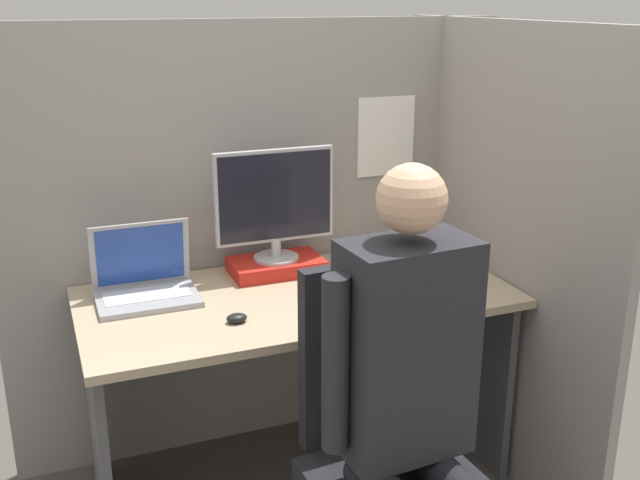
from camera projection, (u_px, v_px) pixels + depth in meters
cubicle_panel_back at (264, 239)px, 2.93m from camera, size 1.99×0.05×1.67m
cubicle_panel_right at (497, 251)px, 2.80m from camera, size 0.04×1.36×1.67m
desk at (297, 341)px, 2.67m from camera, size 1.49×0.72×0.75m
paper_box at (275, 266)px, 2.81m from camera, size 0.34×0.21×0.05m
monitor at (274, 202)px, 2.73m from camera, size 0.45×0.17×0.42m
laptop at (145, 285)px, 2.56m from camera, size 0.34×0.24×0.26m
mouse at (237, 318)px, 2.38m from camera, size 0.07×0.05×0.03m
stapler at (449, 256)px, 2.92m from camera, size 0.04×0.15×0.05m
carrot_toy at (339, 307)px, 2.44m from camera, size 0.05×0.13×0.05m
office_chair at (386, 443)px, 2.15m from camera, size 0.53×0.57×1.03m
person at (411, 386)px, 1.93m from camera, size 0.48×0.41×1.36m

